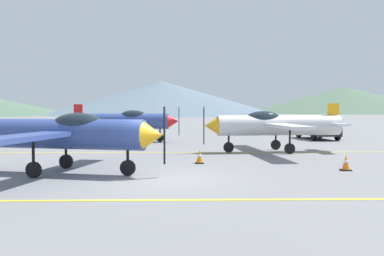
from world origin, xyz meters
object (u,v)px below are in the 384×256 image
Objects in this scene: airplane_near at (63,133)px; traffic_cone_side at (200,157)px; traffic_cone_front at (346,163)px; car_sedan at (317,128)px; airplane_far at (125,121)px; airplane_mid at (274,125)px.

traffic_cone_side is at bearing 26.15° from airplane_near.
airplane_near reaches higher than traffic_cone_front.
traffic_cone_side is at bearing -125.55° from car_sedan.
airplane_far reaches higher than traffic_cone_front.
airplane_near is at bearing -153.85° from traffic_cone_side.
airplane_near is 1.00× the size of airplane_far.
car_sedan reaches higher than traffic_cone_side.
airplane_near and airplane_mid have the same top height.
airplane_near is 13.72m from airplane_far.
traffic_cone_front is at bearing -104.60° from car_sedan.
airplane_mid is 10.23m from car_sedan.
traffic_cone_side is (-9.44, -13.21, -0.56)m from car_sedan.
airplane_far is 14.82× the size of traffic_cone_side.
airplane_mid and airplane_far have the same top height.
airplane_mid is at bearing -121.06° from car_sedan.
airplane_far is 1.96× the size of car_sedan.
airplane_near is 10.59m from traffic_cone_front.
airplane_mid is at bearing 36.96° from airplane_near.
traffic_cone_side is (-4.17, -4.46, -1.18)m from airplane_mid.
airplane_near is 11.53m from airplane_mid.
car_sedan is 7.56× the size of traffic_cone_front.
airplane_far is at bearing 88.89° from airplane_near.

